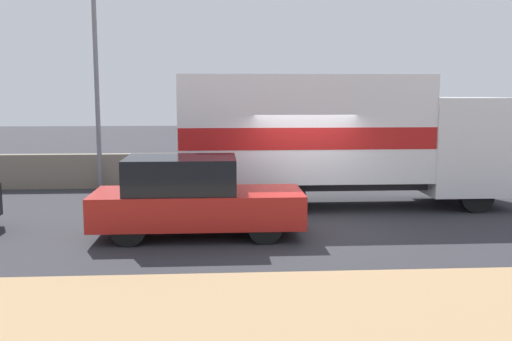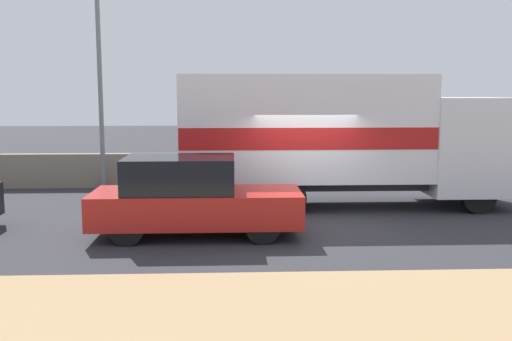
% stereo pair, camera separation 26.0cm
% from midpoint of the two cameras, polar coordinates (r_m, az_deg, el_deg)
% --- Properties ---
extents(ground_plane, '(80.00, 80.00, 0.00)m').
position_cam_midpoint_polar(ground_plane, '(13.19, 6.08, -5.54)').
color(ground_plane, '#2D2D33').
extents(stone_wall_backdrop, '(60.00, 0.35, 1.09)m').
position_cam_midpoint_polar(stone_wall_backdrop, '(18.62, 3.51, 0.11)').
color(stone_wall_backdrop, gray).
rests_on(stone_wall_backdrop, ground_plane).
extents(street_lamp, '(0.56, 0.28, 7.39)m').
position_cam_midpoint_polar(street_lamp, '(18.30, -15.03, 11.35)').
color(street_lamp, slate).
rests_on(street_lamp, ground_plane).
extents(box_truck, '(8.69, 2.47, 3.48)m').
position_cam_midpoint_polar(box_truck, '(15.27, 8.78, 3.52)').
color(box_truck, silver).
rests_on(box_truck, ground_plane).
extents(car_hatchback, '(4.41, 1.71, 1.70)m').
position_cam_midpoint_polar(car_hatchback, '(12.15, -5.85, -2.69)').
color(car_hatchback, '#B21E19').
rests_on(car_hatchback, ground_plane).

